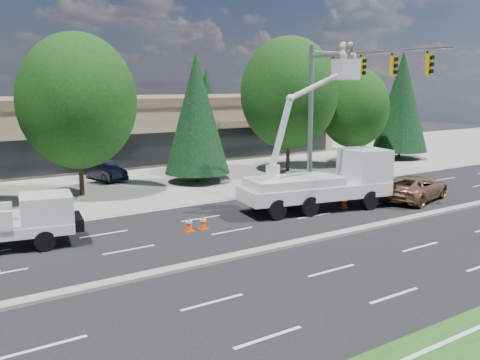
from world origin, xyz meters
TOP-DOWN VIEW (x-y plane):
  - ground at (0.00, 0.00)m, footprint 140.00×140.00m
  - concrete_apron at (0.00, 20.00)m, footprint 140.00×22.00m
  - road_median at (0.00, 0.00)m, footprint 120.00×0.55m
  - strip_mall at (0.00, 29.97)m, footprint 50.40×15.40m
  - tree_front_d at (-3.00, 15.00)m, footprint 6.92×6.92m
  - tree_front_e at (5.00, 15.00)m, footprint 4.41×4.41m
  - tree_front_f at (13.00, 15.00)m, footprint 7.32×7.32m
  - tree_front_g at (20.00, 15.00)m, footprint 5.81×5.81m
  - tree_front_h at (26.00, 15.00)m, footprint 4.85×4.85m
  - tree_back_c at (10.00, 42.00)m, footprint 4.38×4.38m
  - tree_back_d at (22.00, 42.00)m, footprint 4.39×4.39m
  - signal_mast at (10.03, 7.04)m, footprint 2.76×10.16m
  - utility_pickup at (-8.77, 6.12)m, footprint 5.82×3.09m
  - bucket_truck at (6.60, 4.08)m, footprint 8.50×3.99m
  - traffic_cone_b at (-1.63, 4.29)m, footprint 0.40×0.40m
  - traffic_cone_c at (-0.93, 4.24)m, footprint 0.40×0.40m
  - traffic_cone_d at (7.56, 3.62)m, footprint 0.40×0.40m
  - minivan at (12.32, 2.78)m, footprint 5.68×3.70m
  - parked_car_east at (0.00, 19.21)m, footprint 1.99×4.22m

SIDE VIEW (x-z plane):
  - ground at x=0.00m, z-range 0.00..0.00m
  - concrete_apron at x=0.00m, z-range 0.00..0.01m
  - road_median at x=0.00m, z-range 0.00..0.12m
  - traffic_cone_b at x=-1.63m, z-range -0.01..0.69m
  - traffic_cone_c at x=-0.93m, z-range -0.01..0.69m
  - traffic_cone_d at x=7.56m, z-range -0.01..0.69m
  - parked_car_east at x=0.00m, z-range 0.00..1.34m
  - minivan at x=12.32m, z-range 0.00..1.46m
  - utility_pickup at x=-8.77m, z-range -0.19..1.93m
  - bucket_truck at x=6.60m, z-range -2.52..6.22m
  - strip_mall at x=0.00m, z-range 0.08..5.58m
  - tree_back_c at x=10.00m, z-range 0.31..8.94m
  - tree_back_d at x=22.00m, z-range 0.31..8.96m
  - tree_front_e at x=5.00m, z-range 0.32..9.01m
  - tree_front_g at x=20.00m, z-range 0.69..8.74m
  - tree_front_h at x=26.00m, z-range 0.35..9.92m
  - tree_front_d at x=-3.00m, z-range 0.82..10.42m
  - tree_front_f at x=13.00m, z-range 0.87..11.03m
  - signal_mast at x=10.03m, z-range 1.56..10.56m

